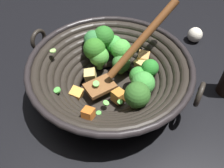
{
  "coord_description": "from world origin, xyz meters",
  "views": [
    {
      "loc": [
        -0.36,
        0.18,
        0.47
      ],
      "look_at": [
        -0.0,
        -0.0,
        0.03
      ],
      "focal_mm": 38.96,
      "sensor_mm": 36.0,
      "label": 1
    }
  ],
  "objects": [
    {
      "name": "ground_plane",
      "position": [
        0.0,
        0.0,
        0.0
      ],
      "size": [
        4.0,
        4.0,
        0.0
      ],
      "primitive_type": "plane",
      "color": "black"
    },
    {
      "name": "wok",
      "position": [
        0.0,
        -0.0,
        0.07
      ],
      "size": [
        0.38,
        0.38,
        0.21
      ],
      "color": "black",
      "rests_on": "ground"
    },
    {
      "name": "garlic_bulb",
      "position": [
        0.07,
        -0.33,
        0.02
      ],
      "size": [
        0.05,
        0.05,
        0.05
      ],
      "primitive_type": "sphere",
      "color": "silver",
      "rests_on": "ground"
    }
  ]
}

